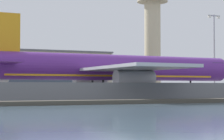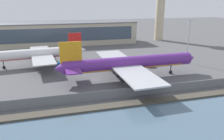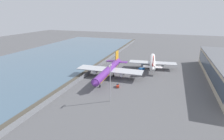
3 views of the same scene
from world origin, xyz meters
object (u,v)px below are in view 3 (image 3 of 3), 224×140
object	(u,v)px
baggage_tug	(118,86)
ops_van	(142,69)
passenger_jet_white_red	(153,62)
apron_light_mast_apron_west	(110,81)
cargo_jet_purple	(109,70)

from	to	relation	value
baggage_tug	ops_van	distance (m)	34.61
passenger_jet_white_red	apron_light_mast_apron_west	size ratio (longest dim) A/B	2.26
baggage_tug	ops_van	world-z (taller)	ops_van
cargo_jet_purple	passenger_jet_white_red	bearing A→B (deg)	141.30
apron_light_mast_apron_west	baggage_tug	bearing A→B (deg)	-175.11
cargo_jet_purple	ops_van	xyz separation A→B (m)	(-20.74, 17.68, -3.93)
apron_light_mast_apron_west	ops_van	bearing A→B (deg)	172.96
passenger_jet_white_red	ops_van	xyz separation A→B (m)	(9.49, -6.54, -3.56)
passenger_jet_white_red	baggage_tug	size ratio (longest dim) A/B	11.67
cargo_jet_purple	passenger_jet_white_red	size ratio (longest dim) A/B	1.22
passenger_jet_white_red	baggage_tug	distance (m)	45.69
passenger_jet_white_red	apron_light_mast_apron_west	world-z (taller)	apron_light_mast_apron_west
cargo_jet_purple	apron_light_mast_apron_west	bearing A→B (deg)	20.86
cargo_jet_purple	passenger_jet_white_red	world-z (taller)	cargo_jet_purple
passenger_jet_white_red	apron_light_mast_apron_west	distance (m)	61.78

